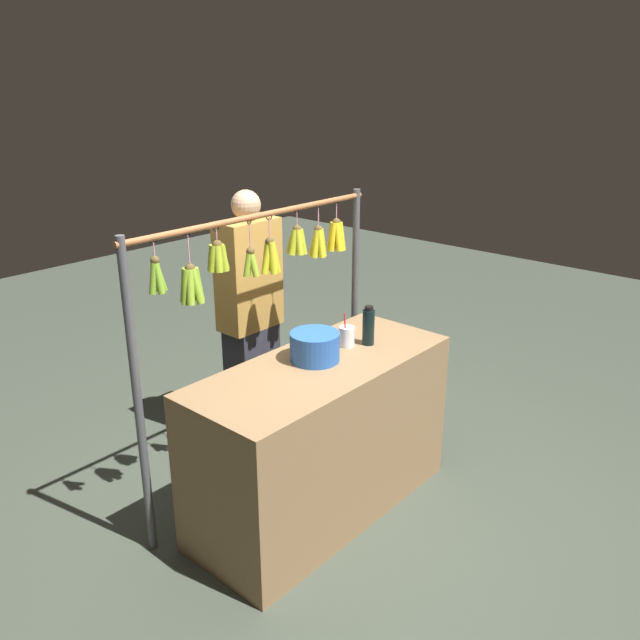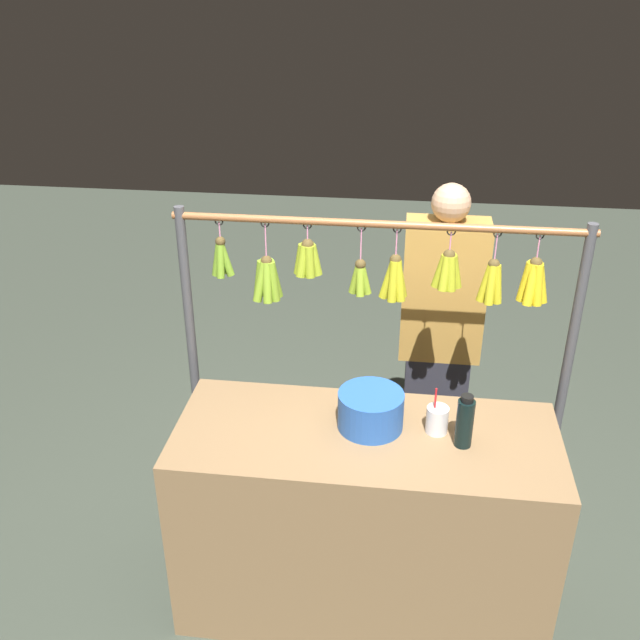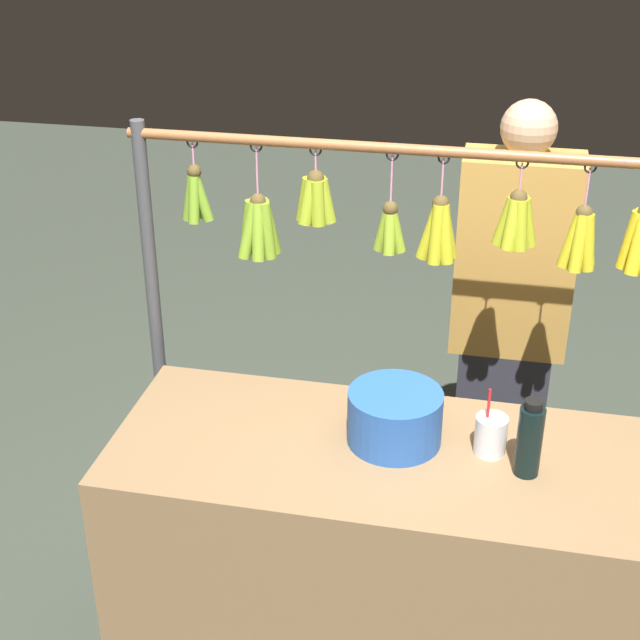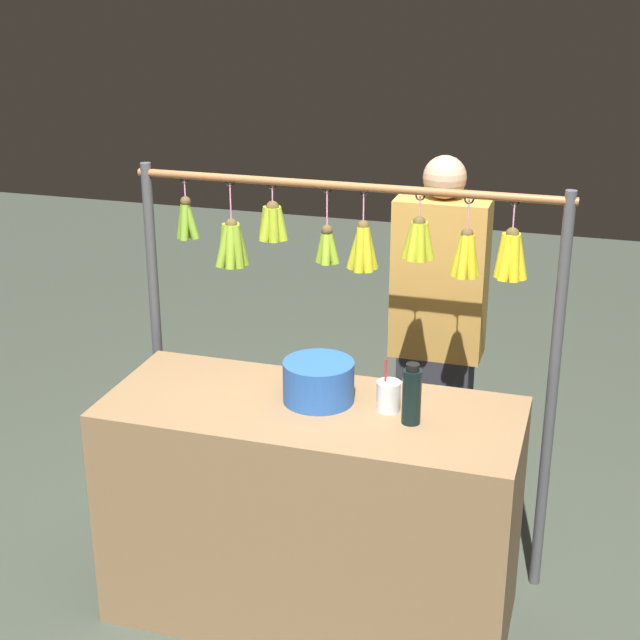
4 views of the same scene
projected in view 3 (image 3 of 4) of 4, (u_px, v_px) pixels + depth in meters
name	position (u px, v px, depth m)	size (l,w,h in m)	color
market_counter	(382.00, 574.00, 2.79)	(1.56, 0.64, 0.91)	olive
display_rack	(418.00, 276.00, 2.81)	(1.76, 0.14, 1.69)	#4C4C51
water_bottle	(530.00, 439.00, 2.44)	(0.07, 0.07, 0.23)	black
blue_bucket	(395.00, 417.00, 2.59)	(0.27, 0.27, 0.16)	blue
drink_cup	(491.00, 435.00, 2.55)	(0.09, 0.09, 0.20)	silver
vendor_person	(507.00, 336.00, 3.33)	(0.40, 0.22, 1.70)	#2D2D38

